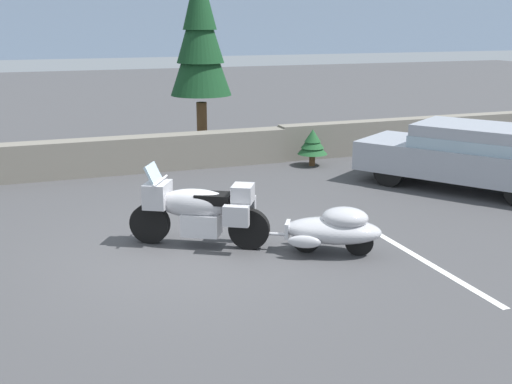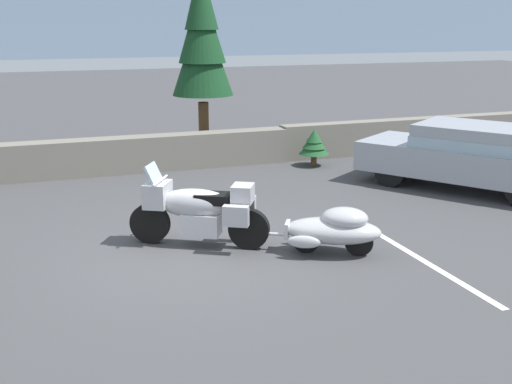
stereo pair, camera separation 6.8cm
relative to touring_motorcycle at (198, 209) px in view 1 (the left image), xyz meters
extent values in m
plane|color=#424244|center=(-0.27, -0.33, -0.62)|extent=(80.00, 80.00, 0.00)
cube|color=slate|center=(-0.27, 5.59, -0.19)|extent=(8.00, 0.57, 0.86)
cube|color=slate|center=(7.73, 5.59, -0.17)|extent=(8.00, 0.48, 0.91)
cylinder|color=black|center=(-0.71, 0.41, -0.29)|extent=(0.64, 0.45, 0.66)
cylinder|color=black|center=(0.72, -0.41, -0.29)|extent=(0.64, 0.45, 0.66)
cube|color=silver|center=(0.05, -0.03, -0.24)|extent=(0.74, 0.68, 0.36)
ellipsoid|color=#B2B2B7|center=(-0.04, 0.02, 0.09)|extent=(1.26, 0.98, 0.48)
cube|color=#B2B2B7|center=(-0.58, 0.33, 0.21)|extent=(0.57, 0.63, 0.40)
cube|color=#9EB7C6|center=(-0.62, 0.36, 0.54)|extent=(0.38, 0.48, 0.34)
cube|color=black|center=(0.22, -0.13, 0.19)|extent=(0.66, 0.59, 0.16)
cube|color=#B2B2B7|center=(0.63, -0.36, 0.29)|extent=(0.48, 0.51, 0.28)
cube|color=#B2B2B7|center=(0.44, -0.60, 0.01)|extent=(0.43, 0.34, 0.32)
cube|color=#B2B2B7|center=(0.74, -0.08, 0.01)|extent=(0.43, 0.34, 0.32)
cylinder|color=silver|center=(-0.54, 0.31, 0.44)|extent=(0.38, 0.63, 0.04)
cylinder|color=silver|center=(-0.67, 0.38, -0.04)|extent=(0.26, 0.19, 0.54)
cylinder|color=black|center=(1.51, -0.87, -0.40)|extent=(0.43, 0.31, 0.44)
cylinder|color=black|center=(2.23, -1.28, -0.40)|extent=(0.43, 0.31, 0.44)
ellipsoid|color=#B2B2B7|center=(1.87, -1.07, -0.24)|extent=(1.64, 1.33, 0.40)
ellipsoid|color=#B2B2B7|center=(2.03, -1.16, -0.02)|extent=(0.90, 0.84, 0.32)
cube|color=silver|center=(1.26, -0.72, -0.26)|extent=(0.21, 0.31, 0.24)
ellipsoid|color=#B2B2B7|center=(1.36, -1.14, -0.34)|extent=(0.52, 0.38, 0.20)
ellipsoid|color=#B2B2B7|center=(1.67, -0.59, -0.34)|extent=(0.52, 0.38, 0.20)
cylinder|color=silver|center=(0.92, -0.52, -0.35)|extent=(0.63, 0.39, 0.05)
cylinder|color=black|center=(4.96, 2.28, -0.28)|extent=(0.56, 0.69, 0.68)
cylinder|color=black|center=(6.24, 3.15, -0.28)|extent=(0.56, 0.69, 0.68)
cube|color=#999EA8|center=(6.39, 1.56, -0.01)|extent=(4.03, 4.75, 0.64)
cube|color=#999EA8|center=(6.51, 1.38, 0.55)|extent=(2.72, 2.95, 0.48)
cube|color=#9EB7C6|center=(6.51, 1.38, 0.43)|extent=(2.77, 3.00, 0.24)
cylinder|color=brown|center=(1.95, 6.81, 0.11)|extent=(0.28, 0.28, 1.45)
cone|color=#143D1E|center=(1.95, 6.81, 2.17)|extent=(1.60, 1.60, 2.30)
cone|color=#143D1E|center=(1.95, 6.81, 2.86)|extent=(1.24, 1.24, 2.01)
cylinder|color=brown|center=(4.23, 4.72, -0.49)|extent=(0.15, 0.15, 0.27)
cone|color=#1E5128|center=(4.23, 4.72, -0.11)|extent=(0.75, 0.75, 0.42)
cone|color=#1E5128|center=(4.23, 4.72, 0.02)|extent=(0.58, 0.58, 0.37)
cone|color=#1E5128|center=(4.23, 4.72, 0.15)|extent=(0.41, 0.41, 0.32)
cube|color=silver|center=(3.04, -1.83, -0.62)|extent=(0.12, 3.60, 0.01)
camera|label=1|loc=(-2.46, -9.42, 2.90)|focal=44.33mm
camera|label=2|loc=(-2.40, -9.44, 2.90)|focal=44.33mm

